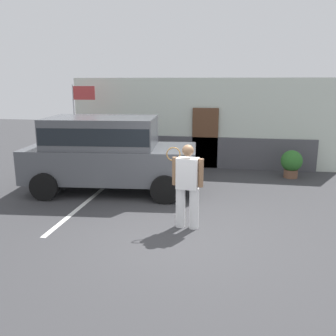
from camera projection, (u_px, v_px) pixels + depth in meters
The scene contains 7 objects.
ground_plane at pixel (175, 233), 7.28m from camera, with size 40.00×40.00×0.00m, color #38383A.
parking_stripe_0 at pixel (87, 202), 9.15m from camera, with size 0.12×4.40×0.01m, color silver.
house_frontage at pixel (202, 126), 12.69m from camera, with size 9.32×0.40×3.11m.
parked_suv at pixel (108, 150), 9.85m from camera, with size 4.76×2.52×2.05m.
tennis_player_man at pixel (187, 185), 7.35m from camera, with size 0.78×0.33×1.76m.
potted_plant_by_porch at pixel (291, 163), 11.36m from camera, with size 0.67×0.67×0.88m.
flag_pole at pixel (79, 111), 12.24m from camera, with size 0.80×0.05×2.89m.
Camera 1 is at (1.06, -6.69, 2.98)m, focal length 38.45 mm.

